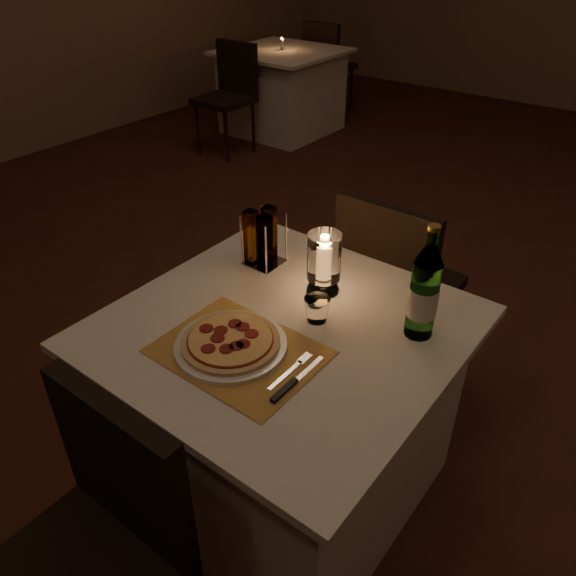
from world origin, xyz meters
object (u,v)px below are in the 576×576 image
Objects in this scene: pizza at (231,341)px; tumbler at (317,309)px; neighbor_table_left at (282,91)px; water_bottle at (424,293)px; plate at (231,345)px; main_table at (284,411)px; chair_near at (98,535)px; hurricane_candle at (324,259)px; chair_far at (393,277)px.

pizza is 3.55× the size of tumbler.
water_bottle is at bearing -46.46° from neighbor_table_left.
plate reaches higher than neighbor_table_left.
tumbler reaches higher than neighbor_table_left.
main_table is at bearing -148.67° from water_bottle.
chair_near is 0.90× the size of neighbor_table_left.
hurricane_candle reaches higher than plate.
neighbor_table_left is (-2.61, 3.16, -0.41)m from tumbler.
neighbor_table_left is at bearing 129.54° from tumbler.
main_table is at bearing -130.07° from tumbler.
main_table is 0.74m from chair_near.
pizza is at bearing 176.14° from plate.
chair_near is at bearing -94.71° from tumbler.
hurricane_candle reaches higher than main_table.
plate is 0.42m from hurricane_candle.
chair_far reaches higher than neighbor_table_left.
chair_far is 2.81× the size of plate.
chair_near reaches higher than tumbler.
hurricane_candle is at bearing 84.10° from pizza.
neighbor_table_left is at bearing 126.11° from pizza.
pizza is at bearing -95.90° from hurricane_candle.
chair_near is 3.21× the size of pizza.
chair_far is 3.59m from neighbor_table_left.
tumbler is (0.12, 0.26, 0.03)m from plate.
neighbor_table_left is (-2.88, 3.03, -0.51)m from water_bottle.
chair_near is 2.54× the size of water_bottle.
water_bottle reaches higher than neighbor_table_left.
chair_near is 11.40× the size of tumbler.
chair_near reaches higher than plate.
chair_near is at bearing -110.17° from water_bottle.
water_bottle reaches higher than tumbler.
pizza is 0.79× the size of water_bottle.
chair_far reaches higher than tumbler.
tumbler is (0.12, 0.26, 0.01)m from pizza.
main_table is 0.42m from plate.
plate is 1.14× the size of pizza.
main_table is 0.42m from tumbler.
water_bottle is at bearing 44.84° from plate.
main_table is 0.53m from hurricane_candle.
hurricane_candle is at bearing 177.90° from water_bottle.
water_bottle reaches higher than hurricane_candle.
neighbor_table_left is at bearing 133.54° from water_bottle.
chair_far is at bearing 95.85° from tumbler.
chair_far is 2.54× the size of water_bottle.
hurricane_candle is at bearing 117.80° from tumbler.
chair_near is at bearing -90.00° from chair_far.
water_bottle is at bearing -56.40° from chair_far.
pizza is at bearing -114.15° from tumbler.
neighbor_table_left is at bearing 122.77° from chair_near.
chair_near is 0.98m from hurricane_candle.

